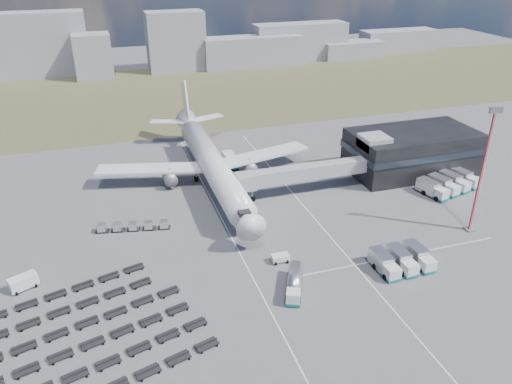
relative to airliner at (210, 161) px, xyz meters
name	(u,v)px	position (x,y,z in m)	size (l,w,h in m)	color
ground	(253,256)	(0.00, -32.38, -5.29)	(420.00, 420.00, 0.00)	#565659
grass_strip	(162,95)	(0.00, 77.62, -5.29)	(420.00, 90.00, 0.01)	#4D4C2E
lane_markings	(298,239)	(9.77, -29.38, -5.29)	(47.12, 110.00, 0.01)	silver
terminal	(412,151)	(47.77, -8.41, -0.04)	(30.40, 16.40, 11.00)	black
jet_bridge	(294,174)	(15.90, -11.95, -0.24)	(30.30, 3.80, 7.05)	#939399
airliner	(210,161)	(0.00, 0.00, 0.00)	(51.59, 64.53, 17.62)	silver
skyline	(134,52)	(-5.19, 118.30, 3.01)	(292.64, 26.36, 25.49)	gray
fuel_tanker	(294,283)	(3.37, -43.62, -3.84)	(5.82, 9.13, 2.91)	silver
pushback_tug	(280,258)	(4.00, -35.39, -4.59)	(3.09, 1.74, 1.41)	silver
utility_van	(23,283)	(-38.07, -29.77, -4.12)	(4.39, 1.98, 2.33)	silver
catering_truck	(230,161)	(6.57, 7.53, -3.77)	(2.92, 6.57, 2.97)	silver
service_trucks_near	(402,260)	(23.23, -43.46, -3.75)	(9.45, 7.20, 2.84)	silver
service_trucks_far	(449,183)	(50.06, -20.45, -3.67)	(14.86, 10.48, 2.99)	silver
uld_row	(133,226)	(-19.51, -16.61, -4.35)	(14.34, 4.34, 1.57)	black
baggage_dollies	(88,335)	(-28.45, -44.54, -4.90)	(33.94, 31.34, 0.78)	black
floodlight_mast	(482,172)	(43.01, -36.60, 7.14)	(2.37, 1.91, 24.79)	red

